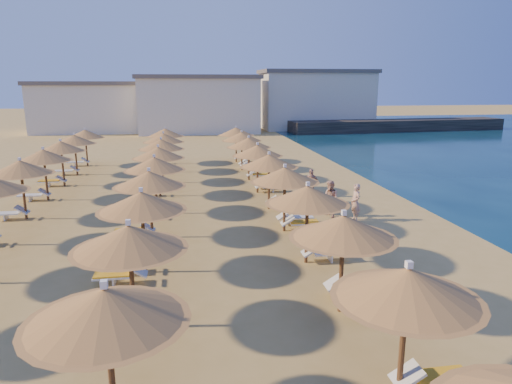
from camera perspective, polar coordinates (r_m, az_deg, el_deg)
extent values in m
plane|color=tan|center=(17.67, -1.93, -7.23)|extent=(220.00, 220.00, 0.00)
cube|color=black|center=(64.94, 17.36, 7.96)|extent=(30.22, 6.39, 1.50)
cube|color=silver|center=(64.54, -19.47, 9.79)|extent=(15.00, 8.00, 6.00)
cube|color=#59514C|center=(64.45, -19.70, 12.66)|extent=(15.60, 8.48, 0.50)
cube|color=silver|center=(60.75, -7.14, 10.63)|extent=(15.00, 8.00, 6.80)
cube|color=#59514C|center=(60.69, -7.24, 14.08)|extent=(15.60, 8.48, 0.50)
cube|color=silver|center=(66.25, 7.45, 11.19)|extent=(15.00, 8.00, 7.60)
cube|color=#59514C|center=(66.22, 7.56, 14.69)|extent=(15.60, 8.48, 0.50)
cylinder|color=brown|center=(9.97, 17.85, -17.50)|extent=(0.12, 0.12, 2.42)
cone|color=brown|center=(9.39, 18.41, -10.78)|extent=(2.73, 2.73, 0.63)
cone|color=brown|center=(9.49, 18.30, -12.19)|extent=(2.95, 2.95, 0.12)
cube|color=white|center=(9.24, 18.59, -8.60)|extent=(0.12, 0.12, 0.14)
cylinder|color=brown|center=(12.93, 10.61, -9.65)|extent=(0.12, 0.12, 2.42)
cone|color=brown|center=(12.49, 10.86, -4.25)|extent=(2.73, 2.73, 0.63)
cone|color=brown|center=(12.57, 10.81, -5.36)|extent=(2.95, 2.95, 0.12)
cube|color=white|center=(12.38, 10.94, -2.56)|extent=(0.12, 0.12, 0.14)
cylinder|color=brown|center=(16.17, 6.35, -4.75)|extent=(0.12, 0.12, 2.42)
cone|color=brown|center=(15.82, 6.47, -0.35)|extent=(2.73, 2.73, 0.63)
cone|color=brown|center=(15.88, 6.44, -1.24)|extent=(2.95, 2.95, 0.12)
cube|color=white|center=(15.73, 6.51, 1.01)|extent=(0.12, 0.12, 0.14)
cylinder|color=brown|center=(19.54, 3.57, -1.49)|extent=(0.12, 0.12, 2.42)
cone|color=brown|center=(19.26, 3.63, 2.18)|extent=(2.73, 2.73, 0.63)
cone|color=brown|center=(19.31, 3.61, 1.44)|extent=(2.95, 2.95, 0.12)
cube|color=white|center=(19.19, 3.64, 3.31)|extent=(0.12, 0.12, 0.14)
cylinder|color=brown|center=(22.99, 1.62, 0.80)|extent=(0.12, 0.12, 2.42)
cone|color=brown|center=(22.75, 1.64, 3.94)|extent=(2.73, 2.73, 0.63)
cone|color=brown|center=(22.79, 1.64, 3.31)|extent=(2.95, 2.95, 0.12)
cube|color=white|center=(22.69, 1.65, 4.90)|extent=(0.12, 0.12, 0.14)
cylinder|color=brown|center=(26.49, 0.19, 2.49)|extent=(0.12, 0.12, 2.42)
cone|color=brown|center=(26.28, 0.19, 5.22)|extent=(2.73, 2.73, 0.63)
cone|color=brown|center=(26.32, 0.19, 4.68)|extent=(2.95, 2.95, 0.12)
cube|color=white|center=(26.23, 0.19, 6.06)|extent=(0.12, 0.12, 0.14)
cylinder|color=brown|center=(30.02, -0.92, 3.79)|extent=(0.12, 0.12, 2.42)
cone|color=brown|center=(29.83, -0.93, 6.20)|extent=(2.73, 2.73, 0.63)
cone|color=brown|center=(29.87, -0.92, 5.72)|extent=(2.95, 2.95, 0.12)
cube|color=white|center=(29.79, -0.93, 6.93)|extent=(0.12, 0.12, 0.14)
cylinder|color=brown|center=(33.57, -1.79, 4.80)|extent=(0.12, 0.12, 2.42)
cone|color=brown|center=(33.40, -1.81, 6.97)|extent=(2.73, 2.73, 0.63)
cone|color=brown|center=(33.43, -1.80, 6.54)|extent=(2.95, 2.95, 0.12)
cube|color=white|center=(33.36, -1.81, 7.62)|extent=(0.12, 0.12, 0.14)
cylinder|color=brown|center=(37.13, -2.50, 5.63)|extent=(0.12, 0.12, 2.42)
cone|color=brown|center=(36.98, -2.52, 7.59)|extent=(2.73, 2.73, 0.63)
cone|color=brown|center=(37.01, -2.51, 7.19)|extent=(2.95, 2.95, 0.12)
cube|color=white|center=(36.95, -2.52, 8.18)|extent=(0.12, 0.12, 0.14)
cylinder|color=brown|center=(9.18, -17.66, -20.40)|extent=(0.12, 0.12, 2.42)
cone|color=brown|center=(8.55, -18.28, -13.24)|extent=(2.73, 2.73, 0.63)
cone|color=brown|center=(8.66, -18.16, -14.75)|extent=(2.95, 2.95, 0.12)
cube|color=white|center=(8.39, -18.48, -10.89)|extent=(0.12, 0.12, 0.14)
cylinder|color=brown|center=(12.34, -15.21, -11.07)|extent=(0.12, 0.12, 2.42)
cone|color=brown|center=(11.88, -15.59, -5.45)|extent=(2.73, 2.73, 0.63)
cone|color=brown|center=(11.96, -15.51, -6.61)|extent=(2.95, 2.95, 0.12)
cube|color=white|center=(11.76, -15.70, -3.68)|extent=(0.12, 0.12, 0.14)
cylinder|color=brown|center=(15.70, -13.86, -5.63)|extent=(0.12, 0.12, 2.42)
cone|color=brown|center=(15.34, -14.12, -1.12)|extent=(2.73, 2.73, 0.63)
cone|color=brown|center=(15.40, -14.07, -2.03)|extent=(2.95, 2.95, 0.12)
cube|color=white|center=(15.25, -14.21, 0.28)|extent=(0.12, 0.12, 0.14)
cylinder|color=brown|center=(19.15, -13.00, -2.12)|extent=(0.12, 0.12, 2.42)
cone|color=brown|center=(18.86, -13.21, 1.61)|extent=(2.73, 2.73, 0.63)
cone|color=brown|center=(18.91, -13.17, 0.86)|extent=(2.95, 2.95, 0.12)
cube|color=white|center=(18.79, -13.27, 2.76)|extent=(0.12, 0.12, 0.14)
cylinder|color=brown|center=(22.66, -12.42, 0.30)|extent=(0.12, 0.12, 2.42)
cone|color=brown|center=(22.42, -12.58, 3.48)|extent=(2.73, 2.73, 0.63)
cone|color=brown|center=(22.46, -12.55, 2.84)|extent=(2.95, 2.95, 0.12)
cube|color=white|center=(22.36, -12.63, 4.45)|extent=(0.12, 0.12, 0.14)
cylinder|color=brown|center=(26.21, -11.98, 2.08)|extent=(0.12, 0.12, 2.42)
cone|color=brown|center=(25.99, -12.12, 4.83)|extent=(2.73, 2.73, 0.63)
cone|color=brown|center=(26.03, -12.09, 4.28)|extent=(2.95, 2.95, 0.12)
cube|color=white|center=(25.94, -12.16, 5.67)|extent=(0.12, 0.12, 0.14)
cylinder|color=brown|center=(29.77, -11.66, 3.43)|extent=(0.12, 0.12, 2.42)
cone|color=brown|center=(29.58, -11.77, 5.86)|extent=(2.73, 2.73, 0.63)
cone|color=brown|center=(29.61, -11.75, 5.37)|extent=(2.95, 2.95, 0.12)
cube|color=white|center=(29.53, -11.81, 6.60)|extent=(0.12, 0.12, 0.14)
cylinder|color=brown|center=(33.34, -11.40, 4.49)|extent=(0.12, 0.12, 2.42)
cone|color=brown|center=(33.18, -11.50, 6.66)|extent=(2.73, 2.73, 0.63)
cone|color=brown|center=(33.21, -11.48, 6.23)|extent=(2.95, 2.95, 0.12)
cube|color=white|center=(33.14, -11.53, 7.32)|extent=(0.12, 0.12, 0.14)
cylinder|color=brown|center=(36.93, -11.19, 5.34)|extent=(0.12, 0.12, 2.42)
cone|color=brown|center=(36.78, -11.28, 7.31)|extent=(2.73, 2.73, 0.63)
cone|color=brown|center=(36.81, -11.26, 6.92)|extent=(2.95, 2.95, 0.12)
cube|color=white|center=(36.74, -11.31, 7.91)|extent=(0.12, 0.12, 0.14)
cylinder|color=brown|center=(23.82, -27.04, -0.24)|extent=(0.12, 0.12, 2.42)
cone|color=brown|center=(23.59, -27.37, 2.78)|extent=(2.73, 2.73, 0.63)
cone|color=brown|center=(23.63, -27.30, 2.17)|extent=(2.95, 2.95, 0.12)
cube|color=white|center=(23.53, -27.47, 3.70)|extent=(0.12, 0.12, 0.14)
cylinder|color=brown|center=(27.22, -24.77, 1.54)|extent=(0.12, 0.12, 2.42)
cone|color=brown|center=(27.01, -25.03, 4.19)|extent=(2.73, 2.73, 0.63)
cone|color=brown|center=(27.05, -24.98, 3.66)|extent=(2.95, 2.95, 0.12)
cube|color=white|center=(26.96, -25.11, 4.99)|extent=(0.12, 0.12, 0.14)
cylinder|color=brown|center=(30.66, -23.00, 2.92)|extent=(0.12, 0.12, 2.42)
cone|color=brown|center=(30.48, -23.21, 5.28)|extent=(2.73, 2.73, 0.63)
cone|color=brown|center=(30.51, -23.17, 4.80)|extent=(2.95, 2.95, 0.12)
cube|color=white|center=(30.43, -23.28, 5.99)|extent=(0.12, 0.12, 0.14)
cylinder|color=brown|center=(34.14, -21.58, 4.02)|extent=(0.12, 0.12, 2.42)
cone|color=brown|center=(33.98, -21.77, 6.14)|extent=(2.73, 2.73, 0.63)
cone|color=brown|center=(34.01, -21.73, 5.71)|extent=(2.95, 2.95, 0.12)
cube|color=white|center=(33.94, -21.82, 6.78)|extent=(0.12, 0.12, 0.14)
cylinder|color=brown|center=(37.65, -20.43, 4.91)|extent=(0.12, 0.12, 2.42)
cone|color=brown|center=(37.50, -20.59, 6.83)|extent=(2.73, 2.73, 0.63)
cone|color=brown|center=(37.53, -20.55, 6.45)|extent=(2.95, 2.95, 0.12)
cube|color=white|center=(37.47, -20.63, 7.42)|extent=(0.12, 0.12, 0.14)
cube|color=white|center=(10.83, 22.04, -20.72)|extent=(1.26, 0.55, 0.06)
cube|color=white|center=(10.92, 21.97, -21.42)|extent=(0.06, 0.49, 0.32)
cube|color=white|center=(10.43, 18.34, -20.92)|extent=(0.58, 0.55, 0.40)
cube|color=yellow|center=(10.80, 22.07, -20.47)|extent=(1.21, 0.50, 0.05)
cube|color=white|center=(13.61, 14.11, -12.74)|extent=(1.26, 0.55, 0.06)
cube|color=white|center=(13.68, 14.07, -13.34)|extent=(0.06, 0.49, 0.32)
cube|color=white|center=(13.29, 11.11, -12.57)|extent=(0.58, 0.55, 0.40)
cube|color=white|center=(14.36, 12.70, -11.23)|extent=(1.26, 0.55, 0.06)
cube|color=white|center=(14.42, 12.67, -11.81)|extent=(0.06, 0.49, 0.32)
cube|color=white|center=(14.06, 9.84, -11.02)|extent=(0.58, 0.55, 0.40)
cube|color=white|center=(12.86, -19.08, -14.73)|extent=(1.26, 0.55, 0.06)
cube|color=white|center=(12.93, -19.03, -15.36)|extent=(0.06, 0.49, 0.32)
cube|color=white|center=(12.68, -15.70, -14.18)|extent=(0.58, 0.55, 0.40)
cube|color=white|center=(16.72, 9.27, -7.47)|extent=(1.26, 0.55, 0.06)
cube|color=white|center=(16.77, 9.25, -7.98)|extent=(0.06, 0.49, 0.32)
cube|color=white|center=(16.46, 6.80, -7.20)|extent=(0.58, 0.55, 0.40)
cube|color=white|center=(16.11, -16.91, -8.71)|extent=(1.26, 0.55, 0.06)
cube|color=white|center=(16.17, -16.87, -9.23)|extent=(0.06, 0.49, 0.32)
cube|color=white|center=(15.97, -14.26, -8.19)|extent=(0.58, 0.55, 0.40)
cube|color=white|center=(15.29, -17.35, -9.96)|extent=(1.26, 0.55, 0.06)
cube|color=white|center=(15.35, -17.31, -10.51)|extent=(0.06, 0.49, 0.32)
cube|color=white|center=(15.14, -14.55, -9.44)|extent=(0.58, 0.55, 0.40)
cube|color=yellow|center=(15.27, -17.37, -9.77)|extent=(1.21, 0.50, 0.05)
cube|color=white|center=(20.00, 6.06, -3.85)|extent=(1.26, 0.55, 0.06)
cube|color=white|center=(20.05, 6.05, -4.28)|extent=(0.06, 0.49, 0.32)
cube|color=white|center=(19.78, 3.97, -3.57)|extent=(0.58, 0.55, 0.40)
cube|color=yellow|center=(19.98, 6.06, -3.70)|extent=(1.21, 0.50, 0.05)
cube|color=white|center=(20.83, 5.42, -3.13)|extent=(1.26, 0.55, 0.06)
cube|color=white|center=(20.88, 5.41, -3.55)|extent=(0.06, 0.49, 0.32)
cube|color=white|center=(20.62, 3.42, -2.85)|extent=(0.58, 0.55, 0.40)
cube|color=white|center=(19.49, -15.51, -4.73)|extent=(1.26, 0.55, 0.06)
cube|color=white|center=(19.54, -15.48, -5.18)|extent=(0.06, 0.49, 0.32)
cube|color=white|center=(19.38, -13.34, -4.28)|extent=(0.58, 0.55, 0.40)
cube|color=yellow|center=(19.48, -15.52, -4.58)|extent=(1.21, 0.50, 0.05)
cube|color=white|center=(23.38, 3.78, -1.26)|extent=(1.26, 0.55, 0.06)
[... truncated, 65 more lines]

